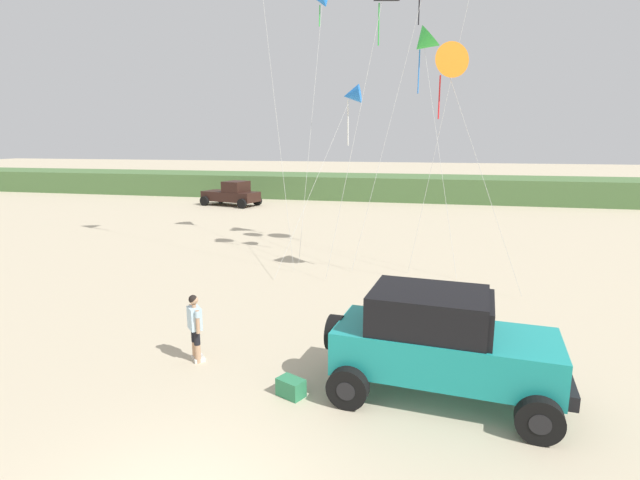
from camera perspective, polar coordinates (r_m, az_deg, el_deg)
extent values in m
cube|color=#4C703D|center=(45.21, 2.22, 6.36)|extent=(90.00, 6.35, 2.03)
cube|color=teal|center=(10.49, 14.37, -12.56)|extent=(4.57, 2.29, 0.90)
cube|color=teal|center=(10.38, 23.76, -11.26)|extent=(1.27, 1.80, 0.12)
cube|color=black|center=(10.20, 12.64, -8.03)|extent=(2.47, 1.99, 0.80)
cube|color=black|center=(10.17, 19.43, -8.73)|extent=(0.27, 1.67, 0.72)
cube|color=black|center=(10.72, 26.93, -14.57)|extent=(0.39, 1.81, 0.28)
cylinder|color=black|center=(10.83, 1.86, -10.80)|extent=(0.38, 0.80, 0.77)
cylinder|color=black|center=(11.71, 23.47, -13.71)|extent=(0.87, 0.39, 0.84)
cylinder|color=black|center=(11.71, 23.47, -13.71)|extent=(0.41, 0.36, 0.38)
cylinder|color=black|center=(9.88, 24.37, -18.72)|extent=(0.87, 0.39, 0.84)
cylinder|color=black|center=(9.88, 24.37, -18.72)|extent=(0.41, 0.36, 0.38)
cylinder|color=black|center=(11.88, 6.02, -12.36)|extent=(0.87, 0.39, 0.84)
cylinder|color=black|center=(11.88, 6.02, -12.36)|extent=(0.41, 0.36, 0.38)
cylinder|color=black|center=(10.09, 3.27, -16.95)|extent=(0.87, 0.39, 0.84)
cylinder|color=black|center=(10.09, 3.27, -16.95)|extent=(0.41, 0.36, 0.38)
cylinder|color=tan|center=(12.47, -14.46, -12.35)|extent=(0.14, 0.14, 0.49)
cylinder|color=black|center=(12.32, -14.55, -10.68)|extent=(0.15, 0.15, 0.36)
cube|color=silver|center=(12.56, -14.23, -13.14)|extent=(0.26, 0.26, 0.10)
cylinder|color=tan|center=(12.28, -14.16, -12.74)|extent=(0.14, 0.14, 0.49)
cylinder|color=black|center=(12.12, -14.26, -11.04)|extent=(0.15, 0.15, 0.36)
cube|color=silver|center=(12.37, -13.94, -13.54)|extent=(0.26, 0.26, 0.10)
cube|color=silver|center=(12.06, -14.52, -8.88)|extent=(0.46, 0.47, 0.54)
cylinder|color=tan|center=(12.29, -14.85, -8.55)|extent=(0.09, 0.09, 0.56)
cylinder|color=silver|center=(12.23, -14.89, -7.71)|extent=(0.11, 0.11, 0.16)
cylinder|color=tan|center=(11.83, -14.17, -9.32)|extent=(0.09, 0.09, 0.56)
cylinder|color=silver|center=(11.76, -14.22, -8.46)|extent=(0.11, 0.11, 0.16)
cylinder|color=tan|center=(11.95, -14.59, -7.49)|extent=(0.10, 0.10, 0.08)
sphere|color=tan|center=(11.91, -14.63, -6.83)|extent=(0.21, 0.21, 0.21)
sphere|color=black|center=(11.90, -14.70, -6.75)|extent=(0.21, 0.21, 0.21)
cube|color=#2D7F51|center=(10.58, -3.44, -16.90)|extent=(0.66, 0.57, 0.38)
cube|color=black|center=(39.90, -10.44, 5.09)|extent=(4.93, 2.98, 0.76)
cube|color=black|center=(39.49, -9.85, 6.21)|extent=(2.00, 2.14, 0.84)
cylinder|color=black|center=(39.70, -7.37, 4.60)|extent=(0.80, 0.44, 0.76)
cylinder|color=black|center=(38.01, -9.17, 4.23)|extent=(0.80, 0.44, 0.76)
cylinder|color=black|center=(41.90, -11.56, 4.83)|extent=(0.80, 0.44, 0.76)
cylinder|color=black|center=(40.30, -13.43, 4.48)|extent=(0.80, 0.44, 0.76)
cylinder|color=green|center=(24.95, -0.04, 24.85)|extent=(0.05, 0.14, 0.96)
cylinder|color=silver|center=(22.23, -1.04, 13.31)|extent=(0.12, 4.23, 11.64)
cone|color=blue|center=(20.93, 3.77, 16.65)|extent=(0.81, 0.88, 0.97)
cylinder|color=white|center=(20.89, 3.31, 13.55)|extent=(0.05, 0.18, 1.85)
cylinder|color=silver|center=(19.35, -0.63, 6.69)|extent=(2.31, 3.69, 7.01)
cylinder|color=silver|center=(20.35, 15.25, 18.17)|extent=(2.68, 2.23, 15.25)
cone|color=orange|center=(17.95, 14.52, 19.40)|extent=(1.65, 1.61, 1.48)
cylinder|color=red|center=(17.83, 13.84, 15.98)|extent=(0.05, 0.35, 1.48)
cylinder|color=silver|center=(17.39, 18.67, 6.67)|extent=(2.89, 1.05, 7.71)
cylinder|color=silver|center=(20.29, -5.71, 18.82)|extent=(2.20, 1.85, 15.45)
cylinder|color=green|center=(20.13, 6.92, 23.83)|extent=(0.05, 0.11, 1.50)
cylinder|color=silver|center=(18.64, 4.05, 11.82)|extent=(1.70, 2.30, 10.48)
cone|color=green|center=(22.43, 12.08, 21.74)|extent=(1.52, 1.48, 1.61)
cylinder|color=blue|center=(22.26, 11.53, 18.82)|extent=(0.05, 0.34, 1.83)
cylinder|color=silver|center=(20.35, 13.84, 9.70)|extent=(1.71, 3.47, 9.20)
cylinder|color=black|center=(21.89, 11.54, 24.78)|extent=(0.05, 0.12, 0.98)
cylinder|color=silver|center=(20.10, 7.92, 12.38)|extent=(2.34, 2.57, 10.94)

